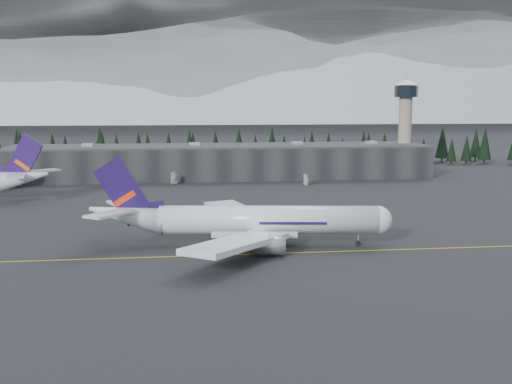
{
  "coord_description": "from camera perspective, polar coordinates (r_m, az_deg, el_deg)",
  "views": [
    {
      "loc": [
        -18.69,
        -121.89,
        29.18
      ],
      "look_at": [
        0.0,
        20.0,
        9.0
      ],
      "focal_mm": 45.0,
      "sensor_mm": 36.0,
      "label": 1
    }
  ],
  "objects": [
    {
      "name": "gse_vehicle_a",
      "position": [
        229.75,
        -7.34,
        0.82
      ],
      "size": [
        3.84,
        5.04,
        1.27
      ],
      "primitive_type": "imported",
      "rotation": [
        0.0,
        0.0,
        0.43
      ],
      "color": "silver",
      "rests_on": "ground"
    },
    {
      "name": "taxiline",
      "position": [
        124.8,
        1.33,
        -5.49
      ],
      "size": [
        400.0,
        0.4,
        0.02
      ],
      "primitive_type": "cube",
      "color": "gold",
      "rests_on": "ground"
    },
    {
      "name": "ground",
      "position": [
        126.72,
        1.19,
        -5.29
      ],
      "size": [
        1400.0,
        1400.0,
        0.0
      ],
      "primitive_type": "plane",
      "color": "black",
      "rests_on": "ground"
    },
    {
      "name": "treeline",
      "position": [
        285.33,
        -3.73,
        3.65
      ],
      "size": [
        360.0,
        20.0,
        15.0
      ],
      "primitive_type": "cube",
      "color": "black",
      "rests_on": "ground"
    },
    {
      "name": "control_tower",
      "position": [
        266.94,
        13.13,
        6.58
      ],
      "size": [
        10.0,
        10.0,
        37.7
      ],
      "color": "gray",
      "rests_on": "ground"
    },
    {
      "name": "gse_vehicle_b",
      "position": [
        225.08,
        4.49,
        0.74
      ],
      "size": [
        4.54,
        3.34,
        1.44
      ],
      "primitive_type": "imported",
      "rotation": [
        0.0,
        0.0,
        -1.13
      ],
      "color": "silver",
      "rests_on": "ground"
    },
    {
      "name": "jet_main",
      "position": [
        130.99,
        -1.27,
        -2.54
      ],
      "size": [
        62.09,
        56.95,
        18.32
      ],
      "rotation": [
        0.0,
        0.0,
        -0.14
      ],
      "color": "silver",
      "rests_on": "ground"
    },
    {
      "name": "mountain_ridge",
      "position": [
        1122.43,
        -6.59,
        6.48
      ],
      "size": [
        4400.0,
        900.0,
        420.0
      ],
      "primitive_type": null,
      "color": "white",
      "rests_on": "ground"
    },
    {
      "name": "terminal",
      "position": [
        248.65,
        -3.16,
        2.73
      ],
      "size": [
        160.0,
        30.0,
        12.6
      ],
      "color": "black",
      "rests_on": "ground"
    }
  ]
}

